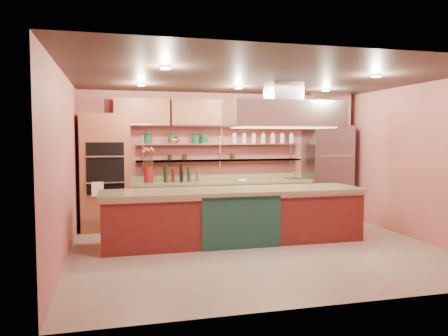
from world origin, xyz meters
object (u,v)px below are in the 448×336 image
object	(u,v)px
flower_vase	(148,175)
green_canister	(204,139)
kitchen_scale	(242,178)
refrigerator	(327,173)
copper_kettle	(174,140)
island	(234,216)

from	to	relation	value
flower_vase	green_canister	distance (m)	1.42
flower_vase	kitchen_scale	xyz separation A→B (m)	(1.97, 0.00, -0.11)
refrigerator	copper_kettle	xyz separation A→B (m)	(-3.40, 0.23, 0.74)
refrigerator	copper_kettle	world-z (taller)	refrigerator
flower_vase	copper_kettle	xyz separation A→B (m)	(0.56, 0.22, 0.70)
island	green_canister	bearing A→B (deg)	95.13
island	green_canister	size ratio (longest dim) A/B	24.85
refrigerator	green_canister	bearing A→B (deg)	175.24
island	copper_kettle	xyz separation A→B (m)	(-0.79, 1.81, 1.32)
island	flower_vase	xyz separation A→B (m)	(-1.36, 1.59, 0.62)
flower_vase	island	bearing A→B (deg)	-49.56
refrigerator	flower_vase	distance (m)	3.97
kitchen_scale	refrigerator	bearing A→B (deg)	8.34
green_canister	kitchen_scale	bearing A→B (deg)	-16.07
refrigerator	green_canister	size ratio (longest dim) A/B	11.61
flower_vase	copper_kettle	world-z (taller)	copper_kettle
copper_kettle	refrigerator	bearing A→B (deg)	-3.87
kitchen_scale	island	bearing A→B (deg)	-102.37
kitchen_scale	copper_kettle	bearing A→B (deg)	179.71
kitchen_scale	copper_kettle	size ratio (longest dim) A/B	0.89
refrigerator	kitchen_scale	xyz separation A→B (m)	(-2.00, 0.01, -0.07)
kitchen_scale	green_canister	world-z (taller)	green_canister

